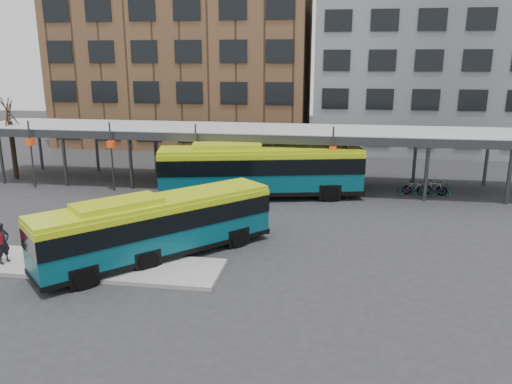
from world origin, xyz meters
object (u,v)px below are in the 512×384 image
bus_rear (260,169)px  tree (13,147)px  bus_front (157,225)px  pedestrian (2,243)px

bus_rear → tree: bearing=160.1°
tree → bus_rear: size_ratio=0.41×
bus_front → pedestrian: (-6.41, -2.02, -0.48)m
tree → bus_front: tree is taller
pedestrian → bus_front: bearing=-59.4°
tree → pedestrian: 18.39m
bus_rear → pedestrian: (-9.47, -13.11, -0.77)m
bus_rear → pedestrian: 16.19m
tree → pedestrian: bearing=-57.5°
bus_front → pedestrian: size_ratio=5.23×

